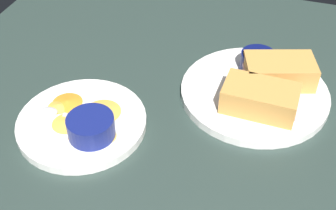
{
  "coord_description": "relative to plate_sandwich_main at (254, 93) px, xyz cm",
  "views": [
    {
      "loc": [
        -13.36,
        53.09,
        55.18
      ],
      "look_at": [
        4.76,
        -2.85,
        3.0
      ],
      "focal_mm": 47.56,
      "sensor_mm": 36.0,
      "label": 1
    }
  ],
  "objects": [
    {
      "name": "spoon_by_gravy_ramekin",
      "position": [
        32.39,
        17.77,
        1.16
      ],
      "size": [
        9.91,
        2.34,
        0.8
      ],
      "color": "silver",
      "rests_on": "plate_chips_companion"
    },
    {
      "name": "sandwich_half_far",
      "position": [
        -3.68,
        -3.82,
        3.2
      ],
      "size": [
        14.78,
        11.26,
        4.8
      ],
      "color": "#C68C42",
      "rests_on": "plate_sandwich_main"
    },
    {
      "name": "ramekin_dark_sauce",
      "position": [
        0.77,
        -6.23,
        2.89
      ],
      "size": [
        6.83,
        6.83,
        3.89
      ],
      "color": "#0C144C",
      "rests_on": "plate_sandwich_main"
    },
    {
      "name": "plantain_chip_scatter",
      "position": [
        27.63,
        17.06,
        1.1
      ],
      "size": [
        16.49,
        14.11,
        0.6
      ],
      "color": "orange",
      "rests_on": "plate_chips_companion"
    },
    {
      "name": "ramekin_light_gravy",
      "position": [
        24.13,
        20.39,
        2.79
      ],
      "size": [
        7.97,
        7.97,
        3.69
      ],
      "color": "navy",
      "rests_on": "plate_chips_companion"
    },
    {
      "name": "sandwich_half_near",
      "position": [
        -1.47,
        5.1,
        3.2
      ],
      "size": [
        13.49,
        8.04,
        4.8
      ],
      "color": "#C68C42",
      "rests_on": "plate_sandwich_main"
    },
    {
      "name": "ground_plane",
      "position": [
        9.02,
        13.62,
        -2.3
      ],
      "size": [
        110.0,
        110.0,
        3.0
      ],
      "primitive_type": "cube",
      "color": "#283833"
    },
    {
      "name": "spoon_by_dark_ramekin",
      "position": [
        -1.72,
        -1.36,
        1.16
      ],
      "size": [
        5.81,
        9.46,
        0.8
      ],
      "color": "silver",
      "rests_on": "plate_sandwich_main"
    },
    {
      "name": "plate_sandwich_main",
      "position": [
        0.0,
        0.0,
        0.0
      ],
      "size": [
        27.91,
        27.91,
        1.6
      ],
      "primitive_type": "cylinder",
      "color": "white",
      "rests_on": "ground_plane"
    },
    {
      "name": "plate_chips_companion",
      "position": [
        27.55,
        17.55,
        0.0
      ],
      "size": [
        22.75,
        22.75,
        1.6
      ],
      "primitive_type": "cylinder",
      "color": "white",
      "rests_on": "ground_plane"
    }
  ]
}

